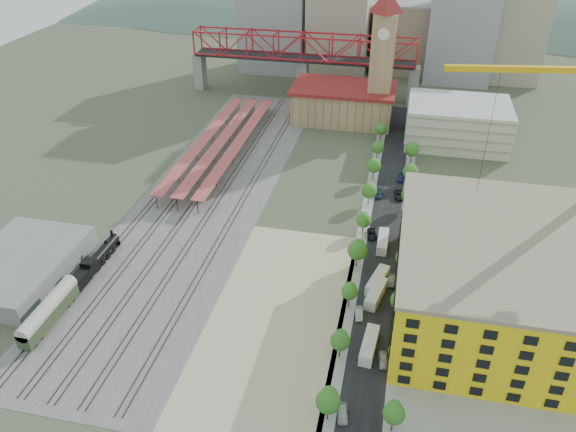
% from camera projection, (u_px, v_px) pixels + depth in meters
% --- Properties ---
extents(ground, '(400.00, 400.00, 0.00)m').
position_uv_depth(ground, '(320.00, 238.00, 144.77)').
color(ground, '#474C38').
rests_on(ground, ground).
extents(ballast_strip, '(36.00, 165.00, 0.06)m').
position_uv_depth(ballast_strip, '(210.00, 192.00, 165.82)').
color(ballast_strip, '#605E59').
rests_on(ballast_strip, ground).
extents(dirt_lot, '(28.00, 67.00, 0.06)m').
position_uv_depth(dirt_lot, '(277.00, 317.00, 119.30)').
color(dirt_lot, tan).
rests_on(dirt_lot, ground).
extents(street_asphalt, '(12.00, 170.00, 0.06)m').
position_uv_depth(street_asphalt, '(386.00, 215.00, 154.33)').
color(street_asphalt, black).
rests_on(street_asphalt, ground).
extents(sidewalk_west, '(3.00, 170.00, 0.04)m').
position_uv_depth(sidewalk_west, '(366.00, 213.00, 155.33)').
color(sidewalk_west, gray).
rests_on(sidewalk_west, ground).
extents(sidewalk_east, '(3.00, 170.00, 0.04)m').
position_uv_depth(sidewalk_east, '(406.00, 218.00, 153.34)').
color(sidewalk_east, gray).
rests_on(sidewalk_east, ground).
extents(construction_pad, '(50.00, 90.00, 0.06)m').
position_uv_depth(construction_pad, '(512.00, 314.00, 119.99)').
color(construction_pad, gray).
rests_on(construction_pad, ground).
extents(rail_tracks, '(26.56, 160.00, 0.18)m').
position_uv_depth(rail_tracks, '(204.00, 191.00, 166.08)').
color(rail_tracks, '#382B23').
rests_on(rail_tracks, ground).
extents(platform_canopies, '(16.00, 80.00, 4.12)m').
position_uv_depth(platform_canopies, '(222.00, 140.00, 187.49)').
color(platform_canopies, '#BF494B').
rests_on(platform_canopies, ground).
extents(station_hall, '(38.00, 24.00, 13.10)m').
position_uv_depth(station_hall, '(343.00, 103.00, 210.33)').
color(station_hall, tan).
rests_on(station_hall, ground).
extents(clock_tower, '(12.00, 12.00, 52.00)m').
position_uv_depth(clock_tower, '(383.00, 47.00, 194.73)').
color(clock_tower, tan).
rests_on(clock_tower, ground).
extents(parking_garage, '(34.00, 26.00, 14.00)m').
position_uv_depth(parking_garage, '(457.00, 123.00, 192.76)').
color(parking_garage, silver).
rests_on(parking_garage, ground).
extents(truss_bridge, '(94.00, 9.60, 25.60)m').
position_uv_depth(truss_bridge, '(303.00, 51.00, 226.65)').
color(truss_bridge, gray).
rests_on(truss_bridge, ground).
extents(construction_building, '(44.60, 50.60, 18.80)m').
position_uv_depth(construction_building, '(506.00, 278.00, 115.60)').
color(construction_building, yellow).
rests_on(construction_building, ground).
extents(warehouse, '(22.00, 32.00, 5.00)m').
position_uv_depth(warehouse, '(19.00, 266.00, 130.46)').
color(warehouse, gray).
rests_on(warehouse, ground).
extents(street_trees, '(15.40, 124.40, 8.00)m').
position_uv_depth(street_trees, '(384.00, 235.00, 146.03)').
color(street_trees, '#246F21').
rests_on(street_trees, ground).
extents(skyline, '(133.00, 46.00, 60.00)m').
position_uv_depth(skyline, '(391.00, 23.00, 249.72)').
color(skyline, '#9EA0A3').
rests_on(skyline, ground).
extents(distant_hills, '(647.00, 264.00, 227.00)m').
position_uv_depth(distant_hills, '(441.00, 138.00, 394.51)').
color(distant_hills, '#4C6B59').
rests_on(distant_hills, ground).
extents(locomotive, '(2.82, 21.78, 5.44)m').
position_uv_depth(locomotive, '(97.00, 260.00, 133.33)').
color(locomotive, black).
rests_on(locomotive, ground).
extents(coach, '(3.13, 18.15, 5.70)m').
position_uv_depth(coach, '(49.00, 311.00, 116.41)').
color(coach, '#2D3E22').
rests_on(coach, ground).
extents(site_trailer_a, '(3.37, 9.90, 2.66)m').
position_uv_depth(site_trailer_a, '(369.00, 345.00, 110.41)').
color(site_trailer_a, silver).
rests_on(site_trailer_a, ground).
extents(site_trailer_b, '(4.60, 10.07, 2.67)m').
position_uv_depth(site_trailer_b, '(376.00, 294.00, 123.79)').
color(site_trailer_b, silver).
rests_on(site_trailer_b, ground).
extents(site_trailer_c, '(5.07, 10.18, 2.69)m').
position_uv_depth(site_trailer_c, '(378.00, 281.00, 127.70)').
color(site_trailer_c, silver).
rests_on(site_trailer_c, ground).
extents(site_trailer_d, '(2.53, 9.52, 2.60)m').
position_uv_depth(site_trailer_d, '(383.00, 242.00, 141.23)').
color(site_trailer_d, silver).
rests_on(site_trailer_d, ground).
extents(car_0, '(2.49, 4.74, 1.54)m').
position_uv_depth(car_0, '(343.00, 413.00, 97.25)').
color(car_0, '#BCBCBC').
rests_on(car_0, ground).
extents(car_1, '(2.12, 4.60, 1.46)m').
position_uv_depth(car_1, '(359.00, 313.00, 119.21)').
color(car_1, '#A6A7AC').
rests_on(car_1, ground).
extents(car_2, '(2.96, 5.38, 1.43)m').
position_uv_depth(car_2, '(372.00, 234.00, 145.19)').
color(car_2, black).
rests_on(car_2, ground).
extents(car_3, '(2.09, 4.90, 1.41)m').
position_uv_depth(car_3, '(378.00, 194.00, 163.16)').
color(car_3, navy).
rests_on(car_3, ground).
extents(car_4, '(2.28, 4.56, 1.49)m').
position_uv_depth(car_4, '(383.00, 360.00, 107.84)').
color(car_4, '#BCBCBC').
rests_on(car_4, ground).
extents(car_5, '(1.66, 4.44, 1.45)m').
position_uv_depth(car_5, '(391.00, 280.00, 128.83)').
color(car_5, gray).
rests_on(car_5, ground).
extents(car_6, '(3.35, 5.97, 1.58)m').
position_uv_depth(car_6, '(399.00, 195.00, 162.47)').
color(car_6, black).
rests_on(car_6, ground).
extents(car_7, '(2.69, 5.30, 1.47)m').
position_uv_depth(car_7, '(401.00, 178.00, 171.73)').
color(car_7, navy).
rests_on(car_7, ground).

